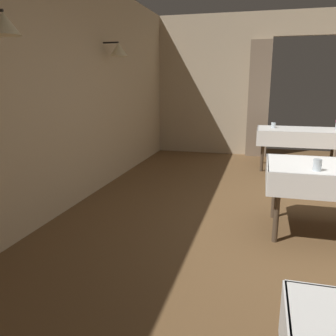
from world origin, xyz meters
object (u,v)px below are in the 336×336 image
Objects in this scene: dining_table_mid at (334,174)px; glass_mid_b at (317,165)px; dining_table_far at (300,134)px; glass_far_b at (273,125)px.

glass_mid_b is (-0.21, -0.29, 0.15)m from dining_table_mid.
glass_far_b reaches higher than dining_table_far.
glass_far_b is (-0.33, 3.34, -0.01)m from glass_mid_b.
glass_far_b is at bearing 172.96° from dining_table_far.
dining_table_far is at bearing 91.39° from dining_table_mid.
dining_table_mid is at bearing -88.61° from dining_table_far.
glass_mid_b reaches higher than glass_far_b.
glass_far_b is at bearing 95.59° from glass_mid_b.
glass_mid_b reaches higher than dining_table_far.
dining_table_mid and dining_table_far have the same top height.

